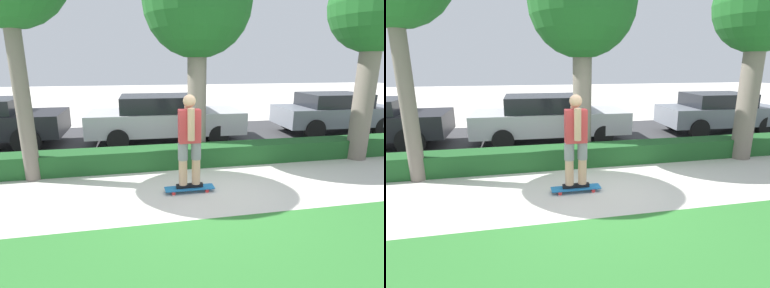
# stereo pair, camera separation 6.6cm
# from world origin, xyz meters

# --- Properties ---
(ground_plane) EXTENTS (60.00, 60.00, 0.00)m
(ground_plane) POSITION_xyz_m (0.00, 0.00, 0.00)
(ground_plane) COLOR beige
(street_asphalt) EXTENTS (18.23, 5.00, 0.01)m
(street_asphalt) POSITION_xyz_m (0.00, 4.20, 0.00)
(street_asphalt) COLOR #38383A
(street_asphalt) RESTS_ON ground_plane
(hedge_row) EXTENTS (18.23, 0.60, 0.47)m
(hedge_row) POSITION_xyz_m (0.00, 1.60, 0.24)
(hedge_row) COLOR #1E5123
(hedge_row) RESTS_ON ground_plane
(skateboard) EXTENTS (0.93, 0.24, 0.09)m
(skateboard) POSITION_xyz_m (-0.25, 0.07, 0.07)
(skateboard) COLOR #1E6BAD
(skateboard) RESTS_ON ground_plane
(skater_person) EXTENTS (0.51, 0.45, 1.74)m
(skater_person) POSITION_xyz_m (-0.25, 0.07, 1.02)
(skater_person) COLOR black
(skater_person) RESTS_ON skateboard
(tree_mid) EXTENTS (2.49, 2.49, 4.95)m
(tree_mid) POSITION_xyz_m (0.32, 2.10, 3.62)
(tree_mid) COLOR #70665B
(tree_mid) RESTS_ON ground_plane
(tree_far) EXTENTS (2.11, 2.11, 4.70)m
(tree_far) POSITION_xyz_m (4.32, 1.32, 3.50)
(tree_far) COLOR #70665B
(tree_far) RESTS_ON ground_plane
(parked_car_middle) EXTENTS (4.69, 1.99, 1.42)m
(parked_car_middle) POSITION_xyz_m (-0.27, 4.09, 0.75)
(parked_car_middle) COLOR #B7B7BC
(parked_car_middle) RESTS_ON ground_plane
(parked_car_rear) EXTENTS (4.03, 1.87, 1.38)m
(parked_car_rear) POSITION_xyz_m (5.58, 4.05, 0.74)
(parked_car_rear) COLOR slate
(parked_car_rear) RESTS_ON ground_plane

